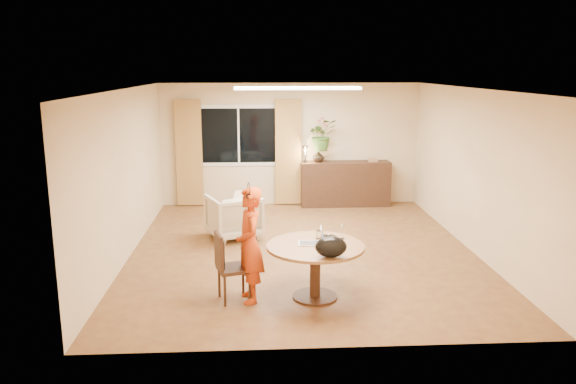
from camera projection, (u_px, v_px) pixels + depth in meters
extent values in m
plane|color=brown|center=(302.00, 251.00, 9.15)|extent=(6.50, 6.50, 0.00)
plane|color=white|center=(303.00, 89.00, 8.58)|extent=(6.50, 6.50, 0.00)
plane|color=tan|center=(290.00, 144.00, 12.03)|extent=(5.50, 0.00, 5.50)
plane|color=tan|center=(126.00, 174.00, 8.71)|extent=(0.00, 6.50, 6.50)
plane|color=tan|center=(473.00, 170.00, 9.02)|extent=(0.00, 6.50, 6.50)
cube|color=white|center=(239.00, 136.00, 11.91)|extent=(1.70, 0.02, 1.30)
cube|color=black|center=(239.00, 136.00, 11.90)|extent=(1.55, 0.01, 1.15)
cube|color=white|center=(239.00, 136.00, 11.90)|extent=(0.04, 0.01, 1.15)
cube|color=olive|center=(189.00, 153.00, 11.85)|extent=(0.55, 0.08, 2.25)
cube|color=olive|center=(288.00, 152.00, 11.97)|extent=(0.55, 0.08, 2.25)
cube|color=white|center=(297.00, 88.00, 9.76)|extent=(2.20, 0.35, 0.05)
cylinder|color=brown|center=(315.00, 246.00, 7.13)|extent=(1.26, 1.26, 0.04)
cylinder|color=black|center=(315.00, 273.00, 7.21)|extent=(0.14, 0.14, 0.68)
cylinder|color=black|center=(315.00, 296.00, 7.28)|extent=(0.58, 0.58, 0.03)
imported|color=#B4160D|center=(250.00, 245.00, 7.05)|extent=(0.59, 0.44, 1.48)
imported|color=beige|center=(234.00, 216.00, 9.78)|extent=(1.08, 1.09, 0.77)
cube|color=black|center=(345.00, 184.00, 12.04)|extent=(1.90, 0.46, 0.95)
imported|color=black|center=(318.00, 156.00, 11.88)|extent=(0.29, 0.29, 0.25)
imported|color=#296526|center=(322.00, 135.00, 11.78)|extent=(0.71, 0.66, 0.66)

